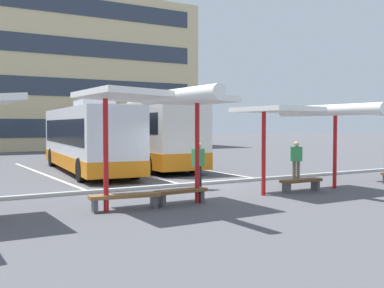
# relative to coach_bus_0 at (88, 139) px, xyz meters

# --- Properties ---
(ground_plane) EXTENTS (160.00, 160.00, 0.00)m
(ground_plane) POSITION_rel_coach_bus_0_xyz_m (1.67, -7.52, -1.64)
(ground_plane) COLOR #515156
(terminal_building) EXTENTS (33.73, 14.06, 17.63)m
(terminal_building) POSITION_rel_coach_bus_0_xyz_m (1.70, 26.76, 5.81)
(terminal_building) COLOR #D1BC8C
(terminal_building) RESTS_ON ground
(coach_bus_0) EXTENTS (3.69, 11.50, 3.52)m
(coach_bus_0) POSITION_rel_coach_bus_0_xyz_m (0.00, 0.00, 0.00)
(coach_bus_0) COLOR silver
(coach_bus_0) RESTS_ON ground
(coach_bus_1) EXTENTS (2.96, 12.03, 3.82)m
(coach_bus_1) POSITION_rel_coach_bus_0_xyz_m (3.37, 1.48, 0.15)
(coach_bus_1) COLOR silver
(coach_bus_1) RESTS_ON ground
(lane_stripe_0) EXTENTS (0.16, 14.00, 0.01)m
(lane_stripe_0) POSITION_rel_coach_bus_0_xyz_m (-2.15, 0.07, -1.63)
(lane_stripe_0) COLOR white
(lane_stripe_0) RESTS_ON ground
(lane_stripe_1) EXTENTS (0.16, 14.00, 0.01)m
(lane_stripe_1) POSITION_rel_coach_bus_0_xyz_m (1.67, 0.07, -1.63)
(lane_stripe_1) COLOR white
(lane_stripe_1) RESTS_ON ground
(lane_stripe_2) EXTENTS (0.16, 14.00, 0.01)m
(lane_stripe_2) POSITION_rel_coach_bus_0_xyz_m (5.49, 0.07, -1.63)
(lane_stripe_2) COLOR white
(lane_stripe_2) RESTS_ON ground
(waiting_shelter_1) EXTENTS (3.89, 4.88, 3.31)m
(waiting_shelter_1) POSITION_rel_coach_bus_0_xyz_m (-1.55, -10.93, 1.43)
(waiting_shelter_1) COLOR red
(waiting_shelter_1) RESTS_ON ground
(bench_1) EXTENTS (2.02, 0.68, 0.45)m
(bench_1) POSITION_rel_coach_bus_0_xyz_m (-2.45, -10.66, -1.29)
(bench_1) COLOR brown
(bench_1) RESTS_ON ground
(bench_2) EXTENTS (1.66, 0.50, 0.45)m
(bench_2) POSITION_rel_coach_bus_0_xyz_m (-0.65, -10.63, -1.30)
(bench_2) COLOR brown
(bench_2) RESTS_ON ground
(waiting_shelter_2) EXTENTS (4.37, 4.68, 3.02)m
(waiting_shelter_2) POSITION_rel_coach_bus_0_xyz_m (4.26, -10.78, 1.17)
(waiting_shelter_2) COLOR red
(waiting_shelter_2) RESTS_ON ground
(bench_3) EXTENTS (1.66, 0.43, 0.45)m
(bench_3) POSITION_rel_coach_bus_0_xyz_m (4.26, -10.54, -1.30)
(bench_3) COLOR brown
(bench_3) RESTS_ON ground
(platform_kerb) EXTENTS (44.00, 0.24, 0.12)m
(platform_kerb) POSITION_rel_coach_bus_0_xyz_m (1.67, -7.16, -1.58)
(platform_kerb) COLOR #ADADA8
(platform_kerb) RESTS_ON ground
(waiting_passenger_0) EXTENTS (0.55, 0.39, 1.74)m
(waiting_passenger_0) POSITION_rel_coach_bus_0_xyz_m (1.44, -8.20, -0.62)
(waiting_passenger_0) COLOR black
(waiting_passenger_0) RESTS_ON ground
(waiting_passenger_1) EXTENTS (0.52, 0.47, 1.66)m
(waiting_passenger_1) POSITION_rel_coach_bus_0_xyz_m (6.46, -7.95, -0.68)
(waiting_passenger_1) COLOR brown
(waiting_passenger_1) RESTS_ON ground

